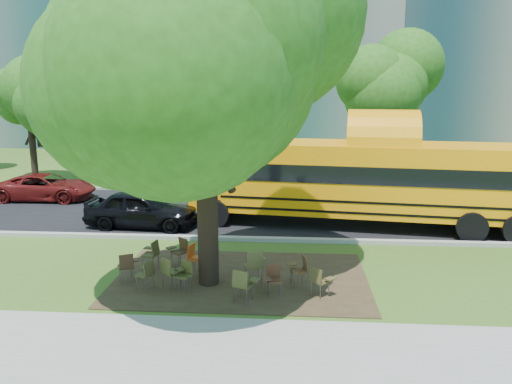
# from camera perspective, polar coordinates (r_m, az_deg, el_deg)

# --- Properties ---
(ground) EXTENTS (160.00, 160.00, 0.00)m
(ground) POSITION_cam_1_polar(r_m,az_deg,el_deg) (14.77, -5.40, -9.02)
(ground) COLOR #314A17
(ground) RESTS_ON ground
(sidewalk) EXTENTS (60.00, 4.00, 0.04)m
(sidewalk) POSITION_cam_1_polar(r_m,az_deg,el_deg) (10.35, -10.22, -18.77)
(sidewalk) COLOR gray
(sidewalk) RESTS_ON ground
(dirt_patch) EXTENTS (7.00, 4.50, 0.03)m
(dirt_patch) POSITION_cam_1_polar(r_m,az_deg,el_deg) (14.18, -1.69, -9.83)
(dirt_patch) COLOR #382819
(dirt_patch) RESTS_ON ground
(asphalt_road) EXTENTS (80.00, 8.00, 0.04)m
(asphalt_road) POSITION_cam_1_polar(r_m,az_deg,el_deg) (21.38, -2.32, -2.27)
(asphalt_road) COLOR black
(asphalt_road) RESTS_ON ground
(kerb_near) EXTENTS (80.00, 0.25, 0.14)m
(kerb_near) POSITION_cam_1_polar(r_m,az_deg,el_deg) (17.55, -3.79, -5.32)
(kerb_near) COLOR gray
(kerb_near) RESTS_ON ground
(kerb_far) EXTENTS (80.00, 0.25, 0.14)m
(kerb_far) POSITION_cam_1_polar(r_m,az_deg,el_deg) (25.35, -1.28, 0.11)
(kerb_far) COLOR gray
(kerb_far) RESTS_ON ground
(building_main) EXTENTS (38.00, 16.00, 22.00)m
(building_main) POSITION_cam_1_polar(r_m,az_deg,el_deg) (50.99, -7.99, 18.31)
(building_main) COLOR slate
(building_main) RESTS_ON ground
(bg_tree_0) EXTENTS (5.20, 5.20, 7.18)m
(bg_tree_0) POSITION_cam_1_polar(r_m,az_deg,el_deg) (30.23, -24.57, 9.57)
(bg_tree_0) COLOR black
(bg_tree_0) RESTS_ON ground
(bg_tree_2) EXTENTS (4.80, 4.80, 6.62)m
(bg_tree_2) POSITION_cam_1_polar(r_m,az_deg,el_deg) (30.51, -9.95, 9.79)
(bg_tree_2) COLOR black
(bg_tree_2) RESTS_ON ground
(bg_tree_3) EXTENTS (5.60, 5.60, 7.84)m
(bg_tree_3) POSITION_cam_1_polar(r_m,az_deg,el_deg) (28.16, 16.01, 11.02)
(bg_tree_3) COLOR black
(bg_tree_3) RESTS_ON ground
(main_tree) EXTENTS (7.20, 7.20, 9.41)m
(main_tree) POSITION_cam_1_polar(r_m,az_deg,el_deg) (12.87, -5.91, 14.21)
(main_tree) COLOR black
(main_tree) RESTS_ON ground
(school_bus) EXTENTS (13.32, 4.49, 3.20)m
(school_bus) POSITION_cam_1_polar(r_m,az_deg,el_deg) (19.35, 13.62, 1.43)
(school_bus) COLOR orange
(school_bus) RESTS_ON ground
(chair_0) EXTENTS (0.56, 0.67, 0.83)m
(chair_0) POSITION_cam_1_polar(r_m,az_deg,el_deg) (14.23, -14.55, -7.99)
(chair_0) COLOR #4A2B1A
(chair_0) RESTS_ON ground
(chair_1) EXTENTS (0.72, 0.57, 0.85)m
(chair_1) POSITION_cam_1_polar(r_m,az_deg,el_deg) (13.54, -9.76, -8.77)
(chair_1) COLOR #46431E
(chair_1) RESTS_ON ground
(chair_2) EXTENTS (0.52, 0.66, 0.80)m
(chair_2) POSITION_cam_1_polar(r_m,az_deg,el_deg) (13.63, -12.43, -8.87)
(chair_2) COLOR #473E1E
(chair_2) RESTS_ON ground
(chair_3) EXTENTS (0.66, 0.52, 0.79)m
(chair_3) POSITION_cam_1_polar(r_m,az_deg,el_deg) (13.42, -8.27, -9.07)
(chair_3) COLOR #4B4920
(chair_3) RESTS_ON ground
(chair_4) EXTENTS (0.69, 0.55, 0.88)m
(chair_4) POSITION_cam_1_polar(r_m,az_deg,el_deg) (12.50, -1.47, -10.29)
(chair_4) COLOR #46441E
(chair_4) RESTS_ON ground
(chair_5) EXTENTS (0.53, 0.55, 0.79)m
(chair_5) POSITION_cam_1_polar(r_m,az_deg,el_deg) (13.00, 1.98, -9.65)
(chair_5) COLOR #4C2C1B
(chair_5) RESTS_ON ground
(chair_6) EXTENTS (0.62, 0.58, 0.85)m
(chair_6) POSITION_cam_1_polar(r_m,az_deg,el_deg) (13.56, 5.08, -8.58)
(chair_6) COLOR #4F331C
(chair_6) RESTS_ON ground
(chair_7) EXTENTS (0.68, 0.54, 0.80)m
(chair_7) POSITION_cam_1_polar(r_m,az_deg,el_deg) (12.93, 7.28, -9.86)
(chair_7) COLOR #4C4120
(chair_7) RESTS_ON ground
(chair_8) EXTENTS (0.51, 0.64, 0.88)m
(chair_8) POSITION_cam_1_polar(r_m,az_deg,el_deg) (15.01, -11.81, -6.69)
(chair_8) COLOR #433E1D
(chair_8) RESTS_ON ground
(chair_9) EXTENTS (0.71, 0.56, 0.83)m
(chair_9) POSITION_cam_1_polar(r_m,az_deg,el_deg) (15.21, -8.68, -6.42)
(chair_9) COLOR #452E18
(chair_9) RESTS_ON ground
(chair_10) EXTENTS (0.52, 0.67, 0.86)m
(chair_10) POSITION_cam_1_polar(r_m,az_deg,el_deg) (14.50, -7.02, -7.23)
(chair_10) COLOR #C24E14
(chair_10) RESTS_ON ground
(chair_11) EXTENTS (0.66, 0.73, 0.97)m
(chair_11) POSITION_cam_1_polar(r_m,az_deg,el_deg) (13.61, -0.14, -8.14)
(chair_11) COLOR brown
(chair_11) RESTS_ON ground
(black_car) EXTENTS (4.33, 1.97, 1.44)m
(black_car) POSITION_cam_1_polar(r_m,az_deg,el_deg) (19.41, -12.94, -1.92)
(black_car) COLOR black
(black_car) RESTS_ON ground
(bg_car_red) EXTENTS (4.57, 2.16, 1.26)m
(bg_car_red) POSITION_cam_1_polar(r_m,az_deg,el_deg) (25.48, -22.89, 0.51)
(bg_car_red) COLOR #560F0E
(bg_car_red) RESTS_ON ground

